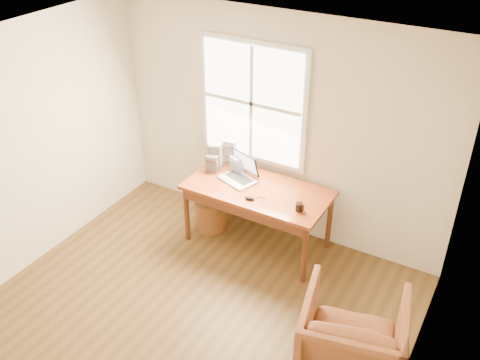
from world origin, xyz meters
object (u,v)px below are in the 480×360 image
object	(u,v)px
wicker_stool	(211,214)
cd_stack_a	(231,151)
coffee_mug	(299,207)
laptop	(238,170)
armchair	(352,337)
desk	(258,190)

from	to	relation	value
wicker_stool	cd_stack_a	xyz separation A→B (m)	(0.07, 0.36, 0.71)
wicker_stool	coffee_mug	bearing A→B (deg)	-7.92
laptop	armchair	bearing A→B (deg)	-14.61
armchair	coffee_mug	world-z (taller)	coffee_mug
armchair	desk	bearing A→B (deg)	-49.93
cd_stack_a	wicker_stool	bearing A→B (deg)	-101.85
desk	coffee_mug	xyz separation A→B (m)	(0.57, -0.17, 0.06)
armchair	cd_stack_a	distance (m)	2.66
desk	coffee_mug	distance (m)	0.60
armchair	wicker_stool	distance (m)	2.49
armchair	coffee_mug	size ratio (longest dim) A/B	9.80
desk	laptop	size ratio (longest dim) A/B	4.21
wicker_stool	cd_stack_a	distance (m)	0.80
cd_stack_a	desk	bearing A→B (deg)	-32.46
desk	armchair	bearing A→B (deg)	-37.40
laptop	coffee_mug	bearing A→B (deg)	5.75
laptop	desk	bearing A→B (deg)	12.14
coffee_mug	laptop	bearing A→B (deg)	163.20
armchair	laptop	size ratio (longest dim) A/B	2.28
desk	wicker_stool	size ratio (longest dim) A/B	4.24
armchair	coffee_mug	distance (m)	1.47
cd_stack_a	armchair	bearing A→B (deg)	-36.15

